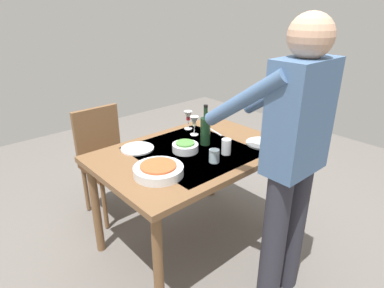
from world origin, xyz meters
TOP-DOWN VIEW (x-y plane):
  - ground_plane at (0.00, 0.00)m, footprint 6.00×6.00m
  - dining_table at (0.00, 0.00)m, footprint 1.31×0.89m
  - chair_near at (0.26, -0.83)m, footprint 0.40×0.40m
  - person_server at (-0.09, 0.71)m, footprint 0.42×0.61m
  - wine_bottle at (-0.15, -0.02)m, footprint 0.07×0.07m
  - wine_glass_left at (-0.21, -0.21)m, footprint 0.07×0.07m
  - wine_glass_right at (-0.26, -0.34)m, footprint 0.07×0.07m
  - water_cup_near_left at (0.01, 0.23)m, footprint 0.07×0.07m
  - water_cup_near_right at (-0.14, 0.19)m, footprint 0.07×0.07m
  - serving_bowl_pasta at (0.38, 0.13)m, footprint 0.30×0.30m
  - side_bowl_salad at (0.04, -0.02)m, footprint 0.18×0.18m
  - dinner_plate_near at (0.27, -0.27)m, footprint 0.23×0.23m
  - dinner_plate_far at (-0.46, 0.25)m, footprint 0.23×0.23m
  - table_fork at (-0.37, -0.14)m, footprint 0.06×0.18m

SIDE VIEW (x-z plane):
  - ground_plane at x=0.00m, z-range 0.00..0.00m
  - chair_near at x=0.26m, z-range 0.07..0.98m
  - dining_table at x=0.00m, z-range 0.30..1.07m
  - table_fork at x=-0.37m, z-range 0.77..0.78m
  - dinner_plate_near at x=0.27m, z-range 0.77..0.79m
  - dinner_plate_far at x=-0.46m, z-range 0.77..0.79m
  - side_bowl_salad at x=0.04m, z-range 0.77..0.84m
  - serving_bowl_pasta at x=0.38m, z-range 0.77..0.84m
  - water_cup_near_left at x=0.01m, z-range 0.77..0.86m
  - water_cup_near_right at x=-0.14m, z-range 0.77..0.88m
  - wine_glass_left at x=-0.21m, z-range 0.80..0.95m
  - wine_glass_right at x=-0.26m, z-range 0.80..0.95m
  - wine_bottle at x=-0.15m, z-range 0.74..1.03m
  - person_server at x=-0.09m, z-range 0.12..1.81m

